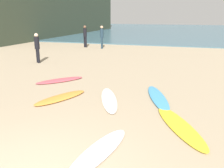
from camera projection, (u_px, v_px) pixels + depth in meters
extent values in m
cube|color=#426675|center=(170.00, 30.00, 39.33)|extent=(120.00, 40.00, 0.08)
ellipsoid|color=#469AD5|center=(158.00, 97.00, 8.08)|extent=(1.23, 2.60, 0.09)
ellipsoid|color=yellow|center=(180.00, 126.00, 6.07)|extent=(1.63, 2.54, 0.08)
ellipsoid|color=white|center=(109.00, 99.00, 7.92)|extent=(1.34, 2.44, 0.08)
ellipsoid|color=orange|center=(61.00, 97.00, 8.08)|extent=(1.37, 2.05, 0.09)
ellipsoid|color=#D9535F|center=(60.00, 80.00, 10.16)|extent=(1.77, 1.87, 0.08)
ellipsoid|color=silver|center=(100.00, 151.00, 4.98)|extent=(0.97, 2.16, 0.07)
cylinder|color=black|center=(37.00, 56.00, 13.93)|extent=(0.14, 0.14, 0.79)
cylinder|color=black|center=(38.00, 56.00, 13.77)|extent=(0.14, 0.14, 0.79)
cylinder|color=black|center=(37.00, 43.00, 13.65)|extent=(0.39, 0.39, 0.66)
sphere|color=beige|center=(36.00, 35.00, 13.52)|extent=(0.22, 0.22, 0.22)
cylinder|color=black|center=(86.00, 42.00, 20.06)|extent=(0.14, 0.14, 0.84)
cylinder|color=black|center=(85.00, 42.00, 20.21)|extent=(0.14, 0.14, 0.84)
cylinder|color=black|center=(85.00, 33.00, 19.92)|extent=(0.39, 0.39, 0.70)
sphere|color=brown|center=(85.00, 27.00, 19.79)|extent=(0.23, 0.23, 0.23)
cylinder|color=#1E3342|center=(102.00, 43.00, 19.54)|extent=(0.14, 0.14, 0.85)
cylinder|color=#1E3342|center=(102.00, 43.00, 19.35)|extent=(0.14, 0.14, 0.85)
cylinder|color=#1E3342|center=(102.00, 33.00, 19.23)|extent=(0.34, 0.34, 0.71)
sphere|color=tan|center=(102.00, 27.00, 19.09)|extent=(0.23, 0.23, 0.23)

